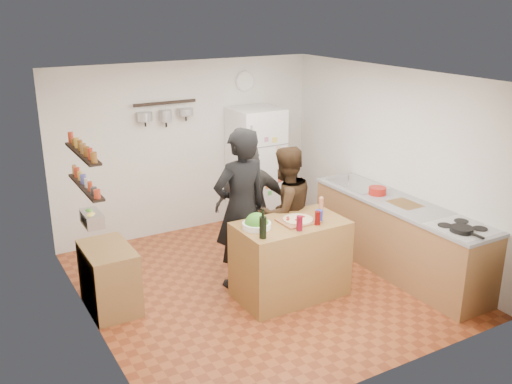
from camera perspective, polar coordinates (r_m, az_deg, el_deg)
room_shell at (r=6.91m, az=-1.19°, el=1.45°), size 4.20×4.20×4.20m
prep_island at (r=6.63m, az=3.44°, el=-6.72°), size 1.25×0.72×0.91m
pizza_board at (r=6.47m, az=4.21°, el=-2.91°), size 0.42×0.34×0.02m
pizza at (r=6.46m, az=4.22°, el=-2.75°), size 0.34×0.34×0.02m
salad_bowl at (r=6.27m, az=0.06°, el=-3.36°), size 0.32×0.32×0.06m
wine_bottle at (r=5.98m, az=0.69°, el=-3.58°), size 0.08×0.08×0.24m
wine_glass_near at (r=6.21m, az=4.37°, el=-3.14°), size 0.07×0.07×0.17m
wine_glass_far at (r=6.38m, az=6.17°, el=-2.61°), size 0.06×0.06×0.16m
pepper_mill at (r=6.70m, az=6.52°, el=-1.52°), size 0.05×0.05×0.17m
salt_canister at (r=6.49m, az=6.33°, el=-2.37°), size 0.08×0.08×0.13m
person_left at (r=6.67m, az=-1.53°, el=-1.71°), size 0.74×0.51×1.94m
person_center at (r=7.01m, az=2.90°, el=-2.00°), size 0.85×0.69×1.65m
person_back at (r=7.28m, az=-0.43°, el=-1.34°), size 1.02×0.67×1.61m
counter_run at (r=7.43m, az=14.03°, el=-4.42°), size 0.63×2.63×0.90m
stove_top at (r=6.68m, az=19.94°, el=-3.42°), size 0.60×0.62×0.02m
skillet at (r=6.55m, az=19.87°, el=-3.52°), size 0.25×0.25×0.05m
sink at (r=7.86m, az=10.06°, el=0.75°), size 0.50×0.80×0.03m
cutting_board at (r=7.23m, az=14.65°, el=-1.21°), size 0.30×0.40×0.02m
red_bowl at (r=7.48m, az=12.05°, el=0.12°), size 0.22×0.22×0.09m
fridge at (r=8.59m, az=-0.01°, el=2.47°), size 0.70×0.68×1.80m
wall_clock at (r=8.61m, az=-1.12°, el=11.01°), size 0.30×0.03×0.30m
spice_shelf_lower at (r=6.01m, az=-16.66°, el=0.50°), size 0.12×1.00×0.02m
spice_shelf_upper at (r=5.91m, az=-16.97°, el=3.72°), size 0.12×1.00×0.02m
produce_basket at (r=6.13m, az=-16.09°, el=-2.57°), size 0.18×0.35×0.14m
side_table at (r=6.60m, az=-14.44°, el=-8.32°), size 0.50×0.80×0.73m
pot_rack at (r=8.03m, az=-9.08°, el=8.79°), size 0.90×0.04×0.04m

